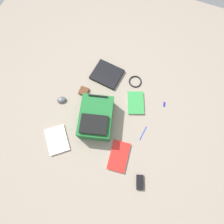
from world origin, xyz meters
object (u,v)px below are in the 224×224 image
(book_manual, at_px, (136,103))
(cable_coil, at_px, (135,82))
(pen_black, at_px, (143,133))
(book_comic, at_px, (119,156))
(computer_mouse, at_px, (62,100))
(earbud_pouch, at_px, (84,91))
(power_brick, at_px, (140,182))
(usb_stick, at_px, (164,104))
(laptop, at_px, (107,74))
(book_blue, at_px, (57,140))
(backpack, at_px, (96,118))

(book_manual, bearing_deg, cable_coil, 110.16)
(pen_black, bearing_deg, book_comic, -116.24)
(book_comic, distance_m, computer_mouse, 0.81)
(computer_mouse, height_order, earbud_pouch, computer_mouse)
(earbud_pouch, bearing_deg, power_brick, -36.88)
(earbud_pouch, distance_m, usb_stick, 0.85)
(laptop, distance_m, cable_coil, 0.31)
(book_blue, distance_m, usb_stick, 1.13)
(book_blue, height_order, cable_coil, book_blue)
(book_comic, distance_m, earbud_pouch, 0.75)
(cable_coil, relative_size, power_brick, 1.11)
(laptop, relative_size, book_comic, 1.12)
(book_comic, relative_size, usb_stick, 5.79)
(backpack, distance_m, book_comic, 0.42)
(earbud_pouch, relative_size, usb_stick, 1.75)
(book_manual, height_order, pen_black, book_manual)
(book_blue, xyz_separation_m, pen_black, (0.75, 0.37, -0.01))
(cable_coil, bearing_deg, book_manual, -69.84)
(book_blue, bearing_deg, usb_stick, 40.50)
(pen_black, xyz_separation_m, earbud_pouch, (-0.72, 0.19, 0.01))
(book_manual, distance_m, usb_stick, 0.30)
(power_brick, relative_size, usb_stick, 2.45)
(book_comic, distance_m, usb_stick, 0.70)
(book_blue, bearing_deg, computer_mouse, 110.15)
(backpack, xyz_separation_m, earbud_pouch, (-0.25, 0.24, -0.08))
(computer_mouse, relative_size, power_brick, 0.73)
(backpack, height_order, computer_mouse, backpack)
(backpack, height_order, cable_coil, backpack)
(power_brick, bearing_deg, laptop, 127.23)
(book_manual, bearing_deg, computer_mouse, -160.63)
(power_brick, relative_size, pen_black, 0.85)
(book_blue, bearing_deg, laptop, 77.71)
(book_blue, distance_m, pen_black, 0.84)
(book_manual, xyz_separation_m, earbud_pouch, (-0.55, -0.08, 0.00))
(book_blue, xyz_separation_m, usb_stick, (0.86, 0.73, -0.01))
(book_manual, distance_m, computer_mouse, 0.76)
(computer_mouse, bearing_deg, usb_stick, -105.29)
(power_brick, bearing_deg, cable_coil, 111.63)
(book_manual, relative_size, book_blue, 0.89)
(usb_stick, bearing_deg, power_brick, -89.60)
(book_manual, distance_m, book_blue, 0.86)
(cable_coil, bearing_deg, pen_black, -62.76)
(backpack, height_order, power_brick, backpack)
(laptop, height_order, book_comic, laptop)
(laptop, distance_m, usb_stick, 0.68)
(laptop, xyz_separation_m, cable_coil, (0.31, 0.04, -0.01))
(power_brick, bearing_deg, usb_stick, 90.40)
(laptop, xyz_separation_m, book_blue, (-0.18, -0.83, -0.01))
(laptop, xyz_separation_m, usb_stick, (0.68, -0.10, -0.01))
(power_brick, height_order, pen_black, power_brick)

